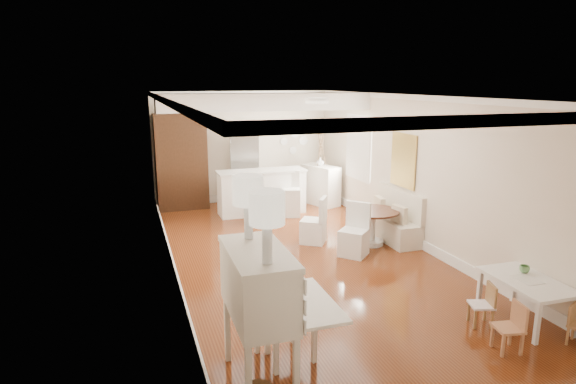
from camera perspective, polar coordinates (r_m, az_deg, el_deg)
room at (r=8.37m, az=1.50°, el=5.73°), size 9.00×9.04×2.82m
secretary_bureau at (r=4.98m, az=-3.52°, el=-14.75°), size 1.16×1.18×1.46m
gustavian_armchair at (r=5.48m, az=-0.36°, el=-14.28°), size 0.70×0.70×1.06m
kids_table at (r=7.05m, az=26.27°, el=-11.44°), size 0.73×1.17×0.57m
kids_chair_a at (r=6.24m, az=24.63°, el=-14.37°), size 0.34×0.34×0.60m
kids_chair_b at (r=6.72m, az=21.93°, el=-12.25°), size 0.34×0.34×0.56m
banquette at (r=9.65m, az=12.02°, el=-2.60°), size 0.52×1.60×0.98m
dining_table at (r=9.26m, az=9.92°, el=-4.16°), size 1.07×1.07×0.68m
slip_chair_near at (r=8.61m, az=7.84°, el=-4.48°), size 0.65×0.64×0.94m
slip_chair_far at (r=9.22m, az=3.01°, el=-3.32°), size 0.61×0.61×0.90m
breakfast_counter at (r=11.25m, az=-3.13°, el=0.02°), size 2.05×0.65×1.03m
bar_stool_left at (r=10.57m, az=-3.70°, el=-1.20°), size 0.40×0.40×0.90m
bar_stool_right at (r=11.02m, az=0.35°, el=-0.25°), size 0.51×0.51×1.03m
pantry_cabinet at (r=11.86m, az=-12.55°, el=3.53°), size 1.20×0.60×2.30m
fridge at (r=12.22m, az=-3.58°, el=2.90°), size 0.75×0.65×1.80m
sideboard at (r=12.12m, az=3.86°, el=0.84°), size 0.80×1.12×0.98m
pencil_cup at (r=7.14m, az=26.23°, el=-8.21°), size 0.16×0.16×0.10m
branch_vase at (r=12.03m, az=3.84°, el=3.63°), size 0.26×0.26×0.21m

